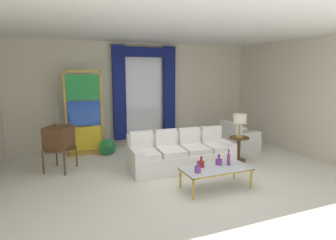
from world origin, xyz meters
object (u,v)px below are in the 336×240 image
couch_white_long (180,154)px  peacock_figurine (108,148)px  bottle_crystal_tall (201,163)px  stained_glass_divider (84,115)px  bottle_ruby_flask (229,159)px  bottle_amber_squat (219,161)px  table_lamp_brass (240,120)px  vintage_tv (59,138)px  armchair_white (238,140)px  bottle_blue_decanter (198,168)px  coffee_table (216,169)px  round_side_table (239,147)px

couch_white_long → peacock_figurine: (-1.36, 1.49, -0.09)m
bottle_crystal_tall → stained_glass_divider: (-1.75, 3.04, 0.58)m
couch_white_long → bottle_ruby_flask: size_ratio=7.78×
bottle_amber_squat → peacock_figurine: (-1.60, 2.73, -0.26)m
bottle_amber_squat → bottle_ruby_flask: (0.15, -0.10, 0.06)m
bottle_crystal_tall → stained_glass_divider: stained_glass_divider is taller
couch_white_long → bottle_ruby_flask: 1.41m
bottle_amber_squat → table_lamp_brass: size_ratio=0.36×
vintage_tv → armchair_white: size_ratio=1.56×
armchair_white → bottle_blue_decanter: bearing=-138.6°
couch_white_long → bottle_crystal_tall: (-0.14, -1.23, 0.17)m
coffee_table → bottle_crystal_tall: bottle_crystal_tall is taller
coffee_table → table_lamp_brass: 1.98m
couch_white_long → armchair_white: 2.18m
bottle_ruby_flask → table_lamp_brass: bearing=46.9°
stained_glass_divider → couch_white_long: bearing=-43.7°
couch_white_long → armchair_white: bearing=17.6°
coffee_table → bottle_crystal_tall: 0.29m
vintage_tv → peacock_figurine: 1.47m
bottle_amber_squat → stained_glass_divider: bearing=125.0°
bottle_blue_decanter → round_side_table: 2.28m
vintage_tv → stained_glass_divider: 1.26m
armchair_white → peacock_figurine: (-3.44, 0.83, -0.07)m
vintage_tv → table_lamp_brass: size_ratio=2.36×
armchair_white → bottle_crystal_tall: bearing=-139.6°
bottle_ruby_flask → peacock_figurine: bearing=121.9°
stained_glass_divider → bottle_blue_decanter: bearing=-64.7°
couch_white_long → round_side_table: 1.52m
bottle_blue_decanter → armchair_white: 3.23m
bottle_blue_decanter → bottle_ruby_flask: bearing=10.6°
stained_glass_divider → round_side_table: bearing=-29.8°
coffee_table → armchair_white: size_ratio=1.49×
couch_white_long → bottle_blue_decanter: size_ratio=11.15×
vintage_tv → peacock_figurine: size_ratio=2.24×
bottle_crystal_tall → bottle_ruby_flask: bottle_ruby_flask is taller
armchair_white → stained_glass_divider: (-3.97, 1.15, 0.77)m
bottle_crystal_tall → armchair_white: 2.92m
peacock_figurine → round_side_table: size_ratio=1.01×
bottle_blue_decanter → peacock_figurine: bottle_blue_decanter is taller
coffee_table → stained_glass_divider: stained_glass_divider is taller
bottle_blue_decanter → round_side_table: bottle_blue_decanter is taller
vintage_tv → armchair_white: vintage_tv is taller
bottle_amber_squat → armchair_white: 2.65m
bottle_blue_decanter → table_lamp_brass: bearing=35.7°
coffee_table → round_side_table: bearing=41.0°
coffee_table → bottle_crystal_tall: bearing=149.7°
bottle_ruby_flask → armchair_white: bearing=49.8°
bottle_crystal_tall → bottle_amber_squat: same height
bottle_ruby_flask → round_side_table: bearing=46.9°
vintage_tv → coffee_table: bearing=-39.1°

